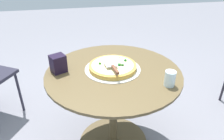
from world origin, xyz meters
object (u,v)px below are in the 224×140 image
(patio_table, at_px, (113,95))
(pizza_on_tray, at_px, (112,67))
(pizza_server, at_px, (113,67))
(drinking_cup, at_px, (170,79))
(napkin_dispenser, at_px, (58,64))

(patio_table, bearing_deg, pizza_on_tray, -81.74)
(patio_table, xyz_separation_m, pizza_server, (0.01, 0.04, 0.26))
(pizza_server, xyz_separation_m, drinking_cup, (-0.32, 0.20, -0.01))
(drinking_cup, bearing_deg, pizza_server, -32.46)
(pizza_on_tray, bearing_deg, pizza_server, 82.64)
(pizza_server, distance_m, napkin_dispenser, 0.38)
(napkin_dispenser, bearing_deg, pizza_on_tray, -31.95)
(pizza_on_tray, height_order, drinking_cup, drinking_cup)
(drinking_cup, bearing_deg, napkin_dispenser, -24.71)
(napkin_dispenser, bearing_deg, patio_table, -36.39)
(pizza_on_tray, bearing_deg, patio_table, 98.26)
(patio_table, distance_m, drinking_cup, 0.47)
(drinking_cup, bearing_deg, pizza_on_tray, -41.46)
(patio_table, relative_size, napkin_dispenser, 7.74)
(drinking_cup, height_order, napkin_dispenser, napkin_dispenser)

